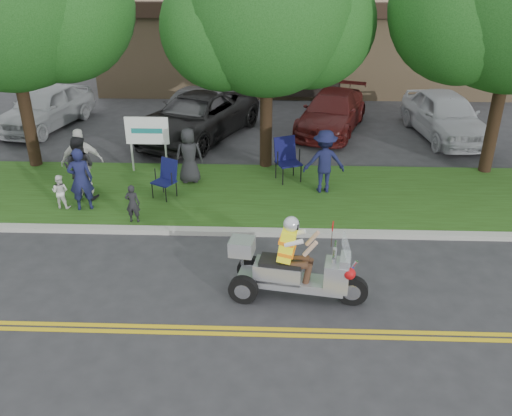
{
  "coord_description": "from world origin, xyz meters",
  "views": [
    {
      "loc": [
        0.77,
        -8.13,
        6.26
      ],
      "look_at": [
        0.4,
        2.0,
        1.22
      ],
      "focal_mm": 38.0,
      "sensor_mm": 36.0,
      "label": 1
    }
  ],
  "objects_px": {
    "lawn_chair_b": "(287,156)",
    "parked_car_left": "(197,114)",
    "spectator_adult_mid": "(80,168)",
    "parked_car_mid": "(196,117)",
    "spectator_adult_right": "(82,162)",
    "lawn_chair_a": "(166,176)",
    "spectator_adult_left": "(81,179)",
    "trike_scooter": "(292,270)",
    "parked_car_right": "(332,112)",
    "parked_car_far_right": "(445,115)",
    "parked_car_far_left": "(45,107)"
  },
  "relations": [
    {
      "from": "parked_car_far_right",
      "to": "parked_car_mid",
      "type": "bearing_deg",
      "value": 175.29
    },
    {
      "from": "trike_scooter",
      "to": "spectator_adult_right",
      "type": "xyz_separation_m",
      "value": [
        -5.4,
        4.34,
        0.4
      ]
    },
    {
      "from": "lawn_chair_b",
      "to": "spectator_adult_left",
      "type": "xyz_separation_m",
      "value": [
        -5.15,
        -2.14,
        0.13
      ]
    },
    {
      "from": "trike_scooter",
      "to": "lawn_chair_a",
      "type": "distance_m",
      "value": 5.37
    },
    {
      "from": "trike_scooter",
      "to": "parked_car_far_left",
      "type": "relative_size",
      "value": 0.6
    },
    {
      "from": "spectator_adult_left",
      "to": "trike_scooter",
      "type": "bearing_deg",
      "value": 129.95
    },
    {
      "from": "parked_car_left",
      "to": "spectator_adult_mid",
      "type": "bearing_deg",
      "value": -91.72
    },
    {
      "from": "parked_car_mid",
      "to": "parked_car_far_left",
      "type": "bearing_deg",
      "value": -165.58
    },
    {
      "from": "lawn_chair_a",
      "to": "parked_car_far_left",
      "type": "xyz_separation_m",
      "value": [
        -5.59,
        6.01,
        0.08
      ]
    },
    {
      "from": "spectator_adult_right",
      "to": "parked_car_left",
      "type": "height_order",
      "value": "spectator_adult_right"
    },
    {
      "from": "parked_car_left",
      "to": "parked_car_far_right",
      "type": "xyz_separation_m",
      "value": [
        8.66,
        -0.01,
        0.05
      ]
    },
    {
      "from": "spectator_adult_mid",
      "to": "parked_car_mid",
      "type": "height_order",
      "value": "spectator_adult_mid"
    },
    {
      "from": "lawn_chair_a",
      "to": "parked_car_far_right",
      "type": "bearing_deg",
      "value": 61.97
    },
    {
      "from": "spectator_adult_mid",
      "to": "lawn_chair_a",
      "type": "bearing_deg",
      "value": -171.56
    },
    {
      "from": "spectator_adult_mid",
      "to": "parked_car_mid",
      "type": "xyz_separation_m",
      "value": [
        2.31,
        5.22,
        -0.2
      ]
    },
    {
      "from": "spectator_adult_right",
      "to": "parked_car_left",
      "type": "bearing_deg",
      "value": -127.91
    },
    {
      "from": "parked_car_left",
      "to": "parked_car_far_right",
      "type": "relative_size",
      "value": 0.97
    },
    {
      "from": "lawn_chair_a",
      "to": "lawn_chair_b",
      "type": "distance_m",
      "value": 3.43
    },
    {
      "from": "spectator_adult_left",
      "to": "parked_car_left",
      "type": "relative_size",
      "value": 0.36
    },
    {
      "from": "trike_scooter",
      "to": "lawn_chair_b",
      "type": "relative_size",
      "value": 2.22
    },
    {
      "from": "spectator_adult_right",
      "to": "parked_car_mid",
      "type": "height_order",
      "value": "spectator_adult_right"
    },
    {
      "from": "lawn_chair_a",
      "to": "parked_car_left",
      "type": "distance_m",
      "value": 5.44
    },
    {
      "from": "trike_scooter",
      "to": "parked_car_mid",
      "type": "distance_m",
      "value": 9.83
    },
    {
      "from": "spectator_adult_right",
      "to": "parked_car_far_left",
      "type": "relative_size",
      "value": 0.41
    },
    {
      "from": "spectator_adult_mid",
      "to": "parked_car_far_right",
      "type": "distance_m",
      "value": 12.31
    },
    {
      "from": "lawn_chair_b",
      "to": "lawn_chair_a",
      "type": "bearing_deg",
      "value": 179.2
    },
    {
      "from": "parked_car_right",
      "to": "parked_car_far_right",
      "type": "relative_size",
      "value": 1.0
    },
    {
      "from": "spectator_adult_right",
      "to": "lawn_chair_a",
      "type": "bearing_deg",
      "value": 164.0
    },
    {
      "from": "lawn_chair_b",
      "to": "parked_car_right",
      "type": "bearing_deg",
      "value": 47.59
    },
    {
      "from": "parked_car_far_left",
      "to": "parked_car_left",
      "type": "distance_m",
      "value": 5.69
    },
    {
      "from": "spectator_adult_right",
      "to": "parked_car_far_right",
      "type": "bearing_deg",
      "value": -168.85
    },
    {
      "from": "parked_car_left",
      "to": "parked_car_right",
      "type": "xyz_separation_m",
      "value": [
        4.81,
        0.64,
        -0.07
      ]
    },
    {
      "from": "parked_car_far_left",
      "to": "parked_car_far_right",
      "type": "height_order",
      "value": "parked_car_far_right"
    },
    {
      "from": "spectator_adult_left",
      "to": "lawn_chair_a",
      "type": "bearing_deg",
      "value": -172.88
    },
    {
      "from": "spectator_adult_right",
      "to": "parked_car_mid",
      "type": "distance_m",
      "value": 5.49
    },
    {
      "from": "parked_car_far_left",
      "to": "parked_car_left",
      "type": "xyz_separation_m",
      "value": [
        5.66,
        -0.56,
        -0.02
      ]
    },
    {
      "from": "trike_scooter",
      "to": "spectator_adult_left",
      "type": "xyz_separation_m",
      "value": [
        -5.17,
        3.46,
        0.31
      ]
    },
    {
      "from": "parked_car_left",
      "to": "parked_car_far_right",
      "type": "bearing_deg",
      "value": 20.2
    },
    {
      "from": "trike_scooter",
      "to": "lawn_chair_a",
      "type": "relative_size",
      "value": 2.64
    },
    {
      "from": "parked_car_left",
      "to": "parked_car_far_right",
      "type": "height_order",
      "value": "parked_car_far_right"
    },
    {
      "from": "lawn_chair_a",
      "to": "spectator_adult_mid",
      "type": "distance_m",
      "value": 2.23
    },
    {
      "from": "spectator_adult_left",
      "to": "parked_car_far_left",
      "type": "relative_size",
      "value": 0.37
    },
    {
      "from": "trike_scooter",
      "to": "parked_car_right",
      "type": "xyz_separation_m",
      "value": [
        1.68,
        10.39,
        0.07
      ]
    },
    {
      "from": "trike_scooter",
      "to": "lawn_chair_b",
      "type": "xyz_separation_m",
      "value": [
        -0.02,
        5.6,
        0.17
      ]
    },
    {
      "from": "spectator_adult_left",
      "to": "parked_car_left",
      "type": "height_order",
      "value": "spectator_adult_left"
    },
    {
      "from": "parked_car_far_left",
      "to": "parked_car_right",
      "type": "xyz_separation_m",
      "value": [
        10.48,
        0.07,
        -0.08
      ]
    },
    {
      "from": "parked_car_far_left",
      "to": "trike_scooter",
      "type": "bearing_deg",
      "value": -35.53
    },
    {
      "from": "spectator_adult_mid",
      "to": "parked_car_far_right",
      "type": "relative_size",
      "value": 0.36
    },
    {
      "from": "trike_scooter",
      "to": "parked_car_left",
      "type": "bearing_deg",
      "value": 117.39
    },
    {
      "from": "lawn_chair_b",
      "to": "parked_car_left",
      "type": "distance_m",
      "value": 5.19
    }
  ]
}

